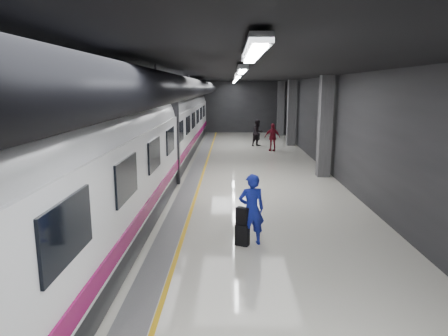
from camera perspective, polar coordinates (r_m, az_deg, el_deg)
ground at (r=16.37m, az=-0.27°, el=-2.62°), size 40.00×40.00×0.00m
platform_hall at (r=16.85m, az=-1.20°, el=9.95°), size 10.02×40.02×4.51m
train at (r=16.39m, az=-11.73°, el=4.52°), size 3.05×38.00×4.05m
traveler_main at (r=10.22m, az=3.95°, el=-5.93°), size 0.75×0.57×1.85m
suitcase_main at (r=10.35m, az=2.63°, el=-9.51°), size 0.40×0.33×0.55m
shoulder_bag at (r=10.21m, az=2.67°, el=-6.85°), size 0.37×0.33×0.44m
traveler_far_a at (r=27.59m, az=4.85°, el=5.02°), size 1.12×1.09×1.83m
traveler_far_b at (r=25.62m, az=6.93°, el=4.40°), size 1.11×0.81×1.74m
suitcase_far at (r=31.06m, az=4.77°, el=4.50°), size 0.39×0.32×0.50m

